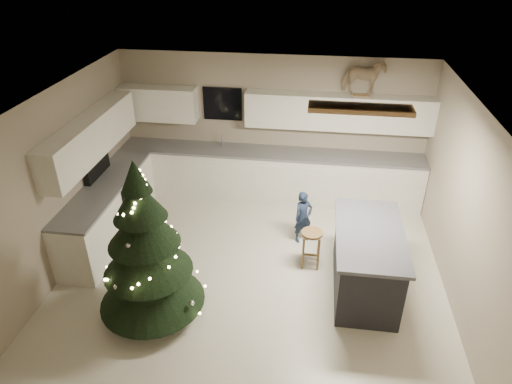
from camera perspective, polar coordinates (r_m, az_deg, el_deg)
ground_plane at (r=6.90m, az=-0.40°, el=-9.75°), size 5.50×5.50×0.00m
room_shell at (r=5.94m, az=-0.24°, el=3.34°), size 5.52×5.02×2.61m
cabinetry at (r=7.99m, az=-5.20°, el=2.62°), size 5.50×3.20×2.00m
island at (r=6.49m, az=13.61°, el=-8.36°), size 0.90×1.70×0.95m
bar_stool at (r=6.78m, az=6.97°, el=-6.02°), size 0.31×0.31×0.60m
christmas_tree at (r=5.83m, az=-13.50°, el=-7.83°), size 1.40×1.35×2.24m
toddler at (r=7.31m, az=5.91°, el=-3.15°), size 0.38×0.36×0.88m
rocking_horse at (r=7.90m, az=13.26°, el=13.76°), size 0.71×0.38×0.60m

